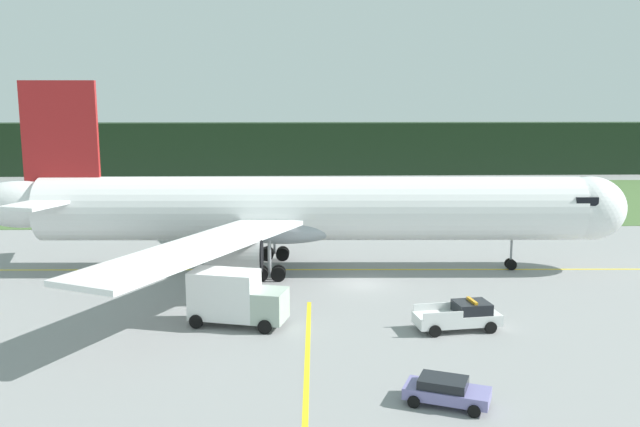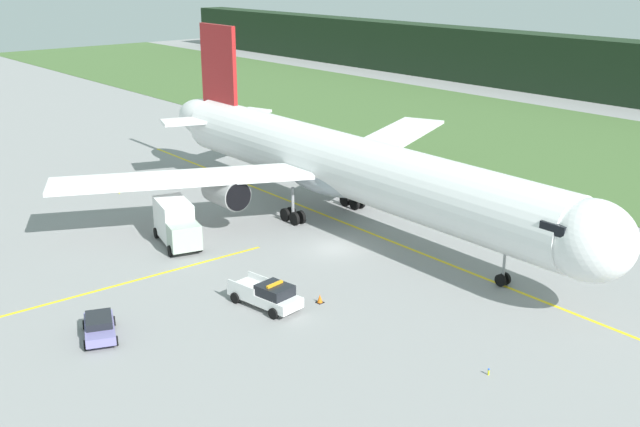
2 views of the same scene
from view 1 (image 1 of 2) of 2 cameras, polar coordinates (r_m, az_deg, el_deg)
name	(u,v)px [view 1 (image 1 of 2)]	position (r m, az deg, el deg)	size (l,w,h in m)	color
ground	(361,284)	(53.13, 3.55, -6.05)	(320.00, 320.00, 0.00)	gray
grass_verge	(332,199)	(97.75, 1.02, 1.22)	(320.00, 44.06, 0.04)	#456534
distant_tree_line	(323,148)	(131.36, 0.26, 5.58)	(288.00, 6.85, 10.02)	#1E301E
taxiway_centerline_main	(311,270)	(57.51, -0.81, -4.81)	(72.45, 0.30, 0.01)	yellow
taxiway_centerline_spur	(306,384)	(35.34, -1.17, -14.34)	(28.12, 0.30, 0.01)	yellow
airliner	(303,210)	(56.44, -1.44, 0.33)	(55.34, 45.92, 15.97)	white
ops_pickup_truck	(460,316)	(43.61, 11.89, -8.55)	(5.60, 2.89, 1.94)	silver
catering_truck	(235,297)	(43.65, -7.30, -7.10)	(6.58, 3.98, 3.70)	#A4B5A6
staff_car	(446,390)	(33.49, 10.70, -14.62)	(4.38, 3.16, 1.30)	#756EAB
apron_cone	(475,310)	(47.11, 13.09, -7.99)	(0.48, 0.48, 0.60)	black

